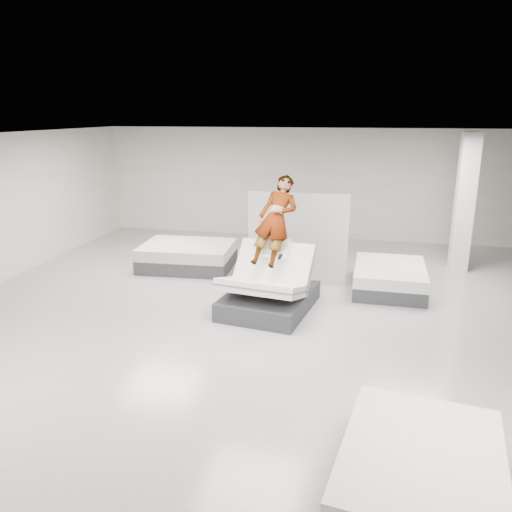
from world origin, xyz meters
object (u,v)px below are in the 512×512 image
Objects in this scene: remote at (280,257)px; flat_bed_right_far at (389,278)px; flat_bed_left_far at (188,256)px; column at (464,203)px; flat_bed_right_near at (420,475)px; person at (275,239)px; hero_bed at (269,290)px; divider_panel at (297,238)px.

flat_bed_right_far is at bearing 48.58° from remote.
flat_bed_left_far is 0.69× the size of column.
flat_bed_right_far is at bearing 90.58° from flat_bed_right_near.
person is 3.27m from flat_bed_left_far.
column reaches higher than flat_bed_right_far.
person is at bearing -37.35° from flat_bed_left_far.
flat_bed_right_far is 0.61× the size of column.
flat_bed_right_far is at bearing -132.60° from column.
person is 4.96m from column.
remote is at bearing 115.72° from flat_bed_right_near.
hero_bed is at bearing -90.00° from person.
column reaches higher than flat_bed_left_far.
hero_bed is at bearing 176.54° from remote.
flat_bed_right_near is 8.14m from column.
column is at bearing 78.62° from flat_bed_right_near.
person is 1.46m from divider_panel.
flat_bed_right_far is 0.90× the size of flat_bed_right_near.
divider_panel is 2.83m from flat_bed_left_far.
remote is 0.06× the size of divider_panel.
hero_bed is at bearing 117.70° from flat_bed_right_near.
divider_panel is 2.12m from flat_bed_right_far.
divider_panel is 0.98× the size of flat_bed_left_far.
person is 0.48m from remote.
hero_bed is 1.86m from divider_panel.
flat_bed_left_far is at bearing 151.86° from person.
remote is at bearing -57.85° from person.
divider_panel is at bearing 96.97° from remote.
remote is (0.22, -0.05, 0.68)m from hero_bed.
hero_bed is 1.19× the size of person.
flat_bed_right_near is (0.06, -6.08, 0.01)m from flat_bed_right_far.
divider_panel is (0.28, 1.74, 0.59)m from hero_bed.
column is (3.92, 3.43, 1.20)m from hero_bed.
flat_bed_right_near is 0.98× the size of flat_bed_left_far.
divider_panel reaches higher than flat_bed_right_near.
divider_panel is 4.05m from column.
remote is at bearing -90.80° from divider_panel.
flat_bed_left_far is at bearing 148.48° from remote.
column reaches higher than divider_panel.
hero_bed reaches higher than remote.
flat_bed_left_far is (-2.70, 0.48, -0.69)m from divider_panel.
remote is 0.04× the size of column.
remote is 0.07× the size of flat_bed_right_far.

